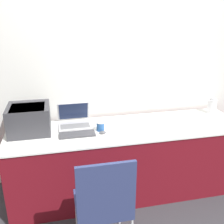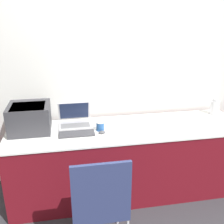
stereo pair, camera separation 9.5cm
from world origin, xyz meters
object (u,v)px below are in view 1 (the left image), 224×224
coffee_cup (100,126)px  metal_pitcher (212,106)px  laptop_left (75,121)px  chair (104,201)px  mouse (103,132)px  external_keyboard (77,134)px  printer (29,118)px

coffee_cup → metal_pitcher: size_ratio=0.46×
laptop_left → chair: laptop_left is taller
mouse → external_keyboard: bearing=176.0°
coffee_cup → chair: bearing=-98.4°
printer → metal_pitcher: (2.16, 0.10, -0.06)m
laptop_left → coffee_cup: (0.25, -0.20, -0.00)m
metal_pitcher → chair: bearing=-146.8°
coffee_cup → metal_pitcher: bearing=8.9°
coffee_cup → mouse: coffee_cup is taller
external_keyboard → chair: 0.78m
coffee_cup → chair: (-0.12, -0.79, -0.30)m
laptop_left → metal_pitcher: size_ratio=1.66×
printer → laptop_left: size_ratio=1.17×
printer → coffee_cup: printer is taller
mouse → metal_pitcher: 1.46m
coffee_cup → external_keyboard: bearing=-165.3°
laptop_left → metal_pitcher: bearing=0.7°
metal_pitcher → laptop_left: bearing=-179.3°
external_keyboard → mouse: (0.26, -0.02, 0.00)m
printer → metal_pitcher: bearing=2.6°
external_keyboard → metal_pitcher: (1.69, 0.29, 0.08)m
laptop_left → mouse: 0.39m
external_keyboard → metal_pitcher: bearing=9.7°
coffee_cup → metal_pitcher: (1.44, 0.22, 0.04)m
laptop_left → coffee_cup: size_ratio=3.62×
metal_pitcher → chair: (-1.55, -1.02, -0.35)m
external_keyboard → metal_pitcher: metal_pitcher is taller
laptop_left → coffee_cup: laptop_left is taller
printer → coffee_cup: size_ratio=4.25×
coffee_cup → laptop_left: bearing=141.5°
printer → mouse: size_ratio=5.63×
metal_pitcher → chair: size_ratio=0.22×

